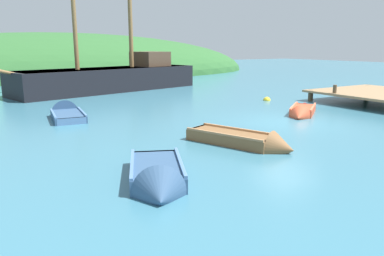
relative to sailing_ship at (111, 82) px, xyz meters
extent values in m
plane|color=teal|center=(2.49, -14.75, -0.60)|extent=(120.00, 120.00, 0.00)
cylinder|color=brown|center=(8.16, -11.00, -0.58)|extent=(0.28, 0.28, 1.24)
cylinder|color=brown|center=(13.49, -11.00, -0.58)|extent=(0.28, 0.28, 1.24)
cylinder|color=brown|center=(8.06, -12.70, 0.27)|extent=(0.20, 0.20, 0.45)
ellipsoid|color=#2D602D|center=(0.37, 18.58, -0.60)|extent=(48.50, 23.64, 9.24)
cube|color=black|center=(-0.16, -0.04, -0.19)|extent=(13.82, 6.62, 2.41)
cube|color=#997A51|center=(-0.16, -0.04, 0.96)|extent=(13.24, 6.22, 0.10)
cylinder|color=olive|center=(1.78, 0.45, 5.20)|extent=(0.30, 0.30, 8.37)
cube|color=#4C3828|center=(3.47, 0.87, 1.56)|extent=(2.72, 2.89, 1.10)
cube|color=brown|center=(-1.64, -16.32, -0.48)|extent=(2.04, 3.10, 0.48)
cone|color=brown|center=(-0.97, -18.01, -0.48)|extent=(1.19, 1.03, 1.00)
cube|color=#AE7B4F|center=(-2.15, -15.01, -0.40)|extent=(0.93, 0.46, 0.33)
cube|color=#AE7B4F|center=(-1.45, -16.80, -0.30)|extent=(0.97, 0.52, 0.05)
cube|color=#AE7B4F|center=(-1.82, -15.85, -0.30)|extent=(0.97, 0.52, 0.05)
cube|color=#AE7B4F|center=(-2.09, -16.50, -0.21)|extent=(1.11, 2.69, 0.07)
cube|color=#AE7B4F|center=(-1.18, -16.14, -0.21)|extent=(1.11, 2.69, 0.07)
cube|color=#335175|center=(-5.15, -18.01, -0.48)|extent=(2.06, 2.63, 0.47)
cone|color=#335175|center=(-5.73, -19.36, -0.48)|extent=(1.32, 1.02, 1.17)
cube|color=#4F75A1|center=(-4.71, -16.98, -0.41)|extent=(1.07, 0.55, 0.33)
cube|color=#4F75A1|center=(-5.31, -18.39, -0.30)|extent=(1.12, 0.61, 0.05)
cube|color=#4F75A1|center=(-4.99, -17.64, -0.30)|extent=(1.12, 0.61, 0.05)
cube|color=#4F75A1|center=(-5.68, -17.78, -0.21)|extent=(0.98, 2.13, 0.07)
cube|color=#4F75A1|center=(-4.62, -18.24, -0.21)|extent=(0.98, 2.13, 0.07)
cube|color=#335175|center=(-5.26, -9.45, -0.51)|extent=(1.55, 2.56, 0.40)
cone|color=#335175|center=(-5.08, -7.93, -0.51)|extent=(1.28, 0.76, 1.21)
cube|color=#4F75A1|center=(-5.39, -10.61, -0.45)|extent=(1.15, 0.25, 0.28)
cube|color=#4F75A1|center=(-5.21, -9.03, -0.37)|extent=(1.19, 0.31, 0.05)
cube|color=#4F75A1|center=(-5.30, -9.87, -0.37)|extent=(1.19, 0.31, 0.05)
cube|color=#4F75A1|center=(-4.66, -9.52, -0.28)|extent=(0.35, 2.38, 0.07)
cube|color=#4F75A1|center=(-5.85, -9.38, -0.28)|extent=(0.35, 2.38, 0.07)
cube|color=#C64C2D|center=(4.61, -13.69, -0.50)|extent=(2.48, 2.18, 0.43)
cone|color=#C64C2D|center=(3.41, -14.57, -0.50)|extent=(1.03, 1.10, 0.91)
cube|color=#FF6E48|center=(5.53, -13.02, -0.43)|extent=(0.61, 0.77, 0.30)
cube|color=#FF6E48|center=(4.28, -13.93, -0.34)|extent=(0.67, 0.82, 0.05)
cube|color=#FF6E48|center=(4.95, -13.44, -0.34)|extent=(0.67, 0.82, 0.05)
cube|color=#FF6E48|center=(4.35, -13.33, -0.25)|extent=(1.92, 1.44, 0.07)
cube|color=#FF6E48|center=(4.87, -14.04, -0.25)|extent=(1.92, 1.44, 0.07)
sphere|color=red|center=(6.21, -12.34, -0.60)|extent=(0.43, 0.43, 0.43)
sphere|color=yellow|center=(6.12, -9.54, -0.60)|extent=(0.43, 0.43, 0.43)
camera|label=1|loc=(-8.82, -25.74, 2.52)|focal=34.65mm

